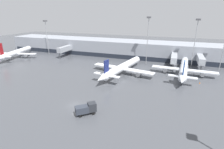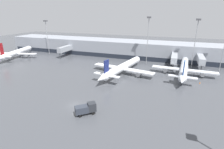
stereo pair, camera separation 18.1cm
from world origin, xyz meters
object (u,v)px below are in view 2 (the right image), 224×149
(parked_jet_2, at_px, (16,53))
(traffic_cone_2, at_px, (120,68))
(apron_light_mast_3, at_px, (46,28))
(parked_jet_0, at_px, (184,69))
(parked_jet_1, at_px, (123,67))
(apron_light_mast_1, at_px, (148,28))
(service_truck_0, at_px, (86,108))
(apron_light_mast_4, at_px, (197,31))
(traffic_cone_0, at_px, (200,83))

(parked_jet_2, distance_m, traffic_cone_2, 61.60)
(parked_jet_2, height_order, apron_light_mast_3, apron_light_mast_3)
(parked_jet_0, xyz_separation_m, parked_jet_1, (-24.09, -6.89, -0.04))
(parked_jet_0, distance_m, apron_light_mast_1, 25.51)
(service_truck_0, relative_size, apron_light_mast_4, 0.24)
(traffic_cone_2, distance_m, apron_light_mast_3, 55.84)
(traffic_cone_0, distance_m, apron_light_mast_1, 34.67)
(parked_jet_1, distance_m, parked_jet_2, 64.78)
(traffic_cone_0, height_order, apron_light_mast_3, apron_light_mast_3)
(parked_jet_1, bearing_deg, apron_light_mast_3, 79.94)
(parked_jet_2, distance_m, service_truck_0, 75.79)
(apron_light_mast_3, xyz_separation_m, apron_light_mast_4, (82.27, -3.15, 1.26))
(apron_light_mast_4, bearing_deg, service_truck_0, -118.07)
(traffic_cone_0, bearing_deg, parked_jet_1, 178.01)
(parked_jet_1, bearing_deg, apron_light_mast_1, -8.99)
(apron_light_mast_1, height_order, apron_light_mast_3, apron_light_mast_1)
(apron_light_mast_1, height_order, apron_light_mast_4, apron_light_mast_1)
(parked_jet_0, xyz_separation_m, apron_light_mast_1, (-17.23, 11.82, 14.63))
(traffic_cone_0, distance_m, apron_light_mast_4, 25.34)
(parked_jet_1, relative_size, traffic_cone_0, 54.05)
(parked_jet_2, distance_m, apron_light_mast_4, 94.11)
(traffic_cone_2, bearing_deg, traffic_cone_0, -12.38)
(apron_light_mast_4, bearing_deg, traffic_cone_0, -84.20)
(traffic_cone_0, bearing_deg, service_truck_0, -132.27)
(parked_jet_1, xyz_separation_m, apron_light_mast_4, (27.74, 18.00, 14.23))
(parked_jet_0, relative_size, apron_light_mast_1, 1.55)
(service_truck_0, xyz_separation_m, apron_light_mast_3, (-54.97, 54.35, 14.06))
(parked_jet_0, bearing_deg, parked_jet_2, 94.11)
(service_truck_0, bearing_deg, traffic_cone_2, 54.37)
(parked_jet_0, relative_size, parked_jet_2, 1.09)
(parked_jet_1, xyz_separation_m, parked_jet_2, (-64.52, 5.81, 0.26))
(apron_light_mast_3, bearing_deg, service_truck_0, -44.68)
(service_truck_0, xyz_separation_m, traffic_cone_0, (29.24, 32.17, -1.30))
(parked_jet_1, height_order, service_truck_0, parked_jet_1)
(apron_light_mast_1, bearing_deg, traffic_cone_2, -128.03)
(apron_light_mast_1, distance_m, apron_light_mast_4, 20.90)
(traffic_cone_2, distance_m, apron_light_mast_4, 36.88)
(apron_light_mast_1, distance_m, apron_light_mast_3, 61.46)
(parked_jet_2, distance_m, apron_light_mast_3, 22.28)
(parked_jet_1, distance_m, apron_light_mast_1, 24.75)
(traffic_cone_2, xyz_separation_m, apron_light_mast_3, (-51.55, 15.01, 15.33))
(traffic_cone_2, relative_size, apron_light_mast_1, 0.03)
(parked_jet_1, xyz_separation_m, apron_light_mast_1, (6.86, 18.71, 14.67))
(traffic_cone_0, bearing_deg, traffic_cone_2, 167.62)
(parked_jet_0, relative_size, service_truck_0, 6.75)
(apron_light_mast_1, relative_size, apron_light_mast_3, 1.13)
(parked_jet_2, height_order, apron_light_mast_4, apron_light_mast_4)
(apron_light_mast_4, bearing_deg, parked_jet_1, -147.03)
(traffic_cone_0, xyz_separation_m, traffic_cone_2, (-32.66, 7.17, 0.03))
(traffic_cone_2, distance_m, apron_light_mast_1, 23.35)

